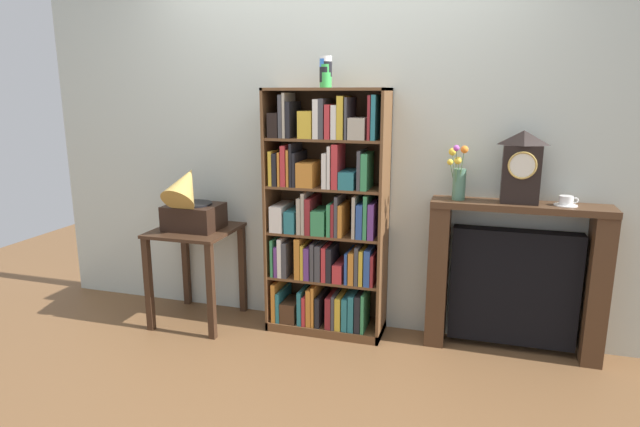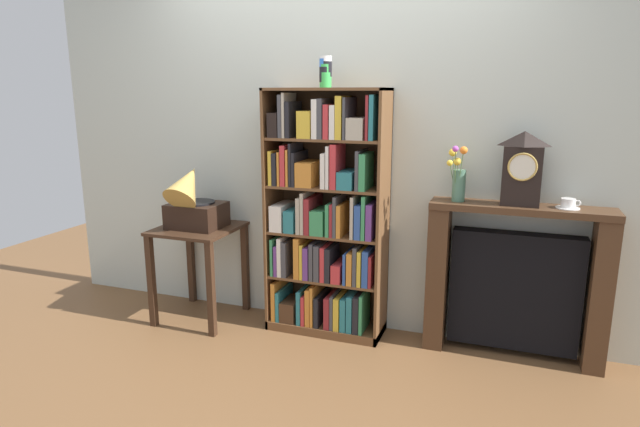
% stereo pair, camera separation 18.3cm
% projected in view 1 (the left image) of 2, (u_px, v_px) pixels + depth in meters
% --- Properties ---
extents(ground_plane, '(7.62, 6.40, 0.02)m').
position_uv_depth(ground_plane, '(320.00, 339.00, 3.54)').
color(ground_plane, brown).
extents(wall_back, '(4.62, 0.08, 2.60)m').
position_uv_depth(wall_back, '(355.00, 138.00, 3.53)').
color(wall_back, beige).
rests_on(wall_back, ground).
extents(bookshelf, '(0.78, 0.31, 1.62)m').
position_uv_depth(bookshelf, '(325.00, 223.00, 3.50)').
color(bookshelf, brown).
rests_on(bookshelf, ground).
extents(cup_stack, '(0.08, 0.08, 0.19)m').
position_uv_depth(cup_stack, '(326.00, 72.00, 3.29)').
color(cup_stack, green).
rests_on(cup_stack, bookshelf).
extents(side_table_left, '(0.53, 0.55, 0.67)m').
position_uv_depth(side_table_left, '(196.00, 251.00, 3.71)').
color(side_table_left, '#382316').
rests_on(side_table_left, ground).
extents(gramophone, '(0.36, 0.43, 0.50)m').
position_uv_depth(gramophone, '(190.00, 203.00, 3.60)').
color(gramophone, black).
rests_on(gramophone, side_table_left).
extents(fireplace_mantel, '(1.04, 0.24, 0.95)m').
position_uv_depth(fireplace_mantel, '(514.00, 279.00, 3.29)').
color(fireplace_mantel, '#472D1C').
rests_on(fireplace_mantel, ground).
extents(mantel_clock, '(0.21, 0.14, 0.43)m').
position_uv_depth(mantel_clock, '(521.00, 167.00, 3.12)').
color(mantel_clock, black).
rests_on(mantel_clock, fireplace_mantel).
extents(flower_vase, '(0.12, 0.16, 0.34)m').
position_uv_depth(flower_vase, '(458.00, 177.00, 3.23)').
color(flower_vase, '#4C7A60').
rests_on(flower_vase, fireplace_mantel).
extents(teacup_with_saucer, '(0.13, 0.13, 0.06)m').
position_uv_depth(teacup_with_saucer, '(566.00, 201.00, 3.09)').
color(teacup_with_saucer, white).
rests_on(teacup_with_saucer, fireplace_mantel).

